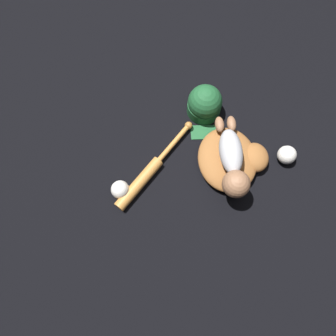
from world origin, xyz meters
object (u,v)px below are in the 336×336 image
baby_figure (233,163)px  baseball_spare (287,155)px  baseball (120,189)px  baseball_glove (232,159)px  baseball_cap (205,104)px  baseball_bat (147,174)px

baby_figure → baseball_spare: size_ratio=4.62×
baseball → baseball_glove: bearing=93.4°
baseball → baseball_spare: baseball_spare is taller
baby_figure → baseball_cap: (-0.33, -0.03, -0.06)m
baseball_bat → baby_figure: bearing=80.3°
baseball → baseball_spare: size_ratio=0.95×
baseball_spare → baseball_cap: 0.43m
baseball_bat → baseball_spare: bearing=85.5°
baseball_bat → baseball: size_ratio=5.21×
baseball_glove → baseball_cap: baseball_cap is taller
baby_figure → baseball_cap: bearing=-175.4°
baby_figure → baseball_bat: baby_figure is taller
baseball_glove → baseball_bat: baseball_glove is taller
baseball_cap → baseball: bearing=-55.4°
baseball_cap → baseball_spare: bearing=43.1°
baseball → baseball_cap: size_ratio=0.33×
baseball → baseball_spare: bearing=89.6°
baseball_glove → baseball_bat: bearing=-92.0°
baseball_bat → baseball: baseball is taller
baseball_bat → baseball: (0.04, -0.12, 0.01)m
baby_figure → baseball_bat: bearing=-99.7°
baseball_glove → baseball: 0.50m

